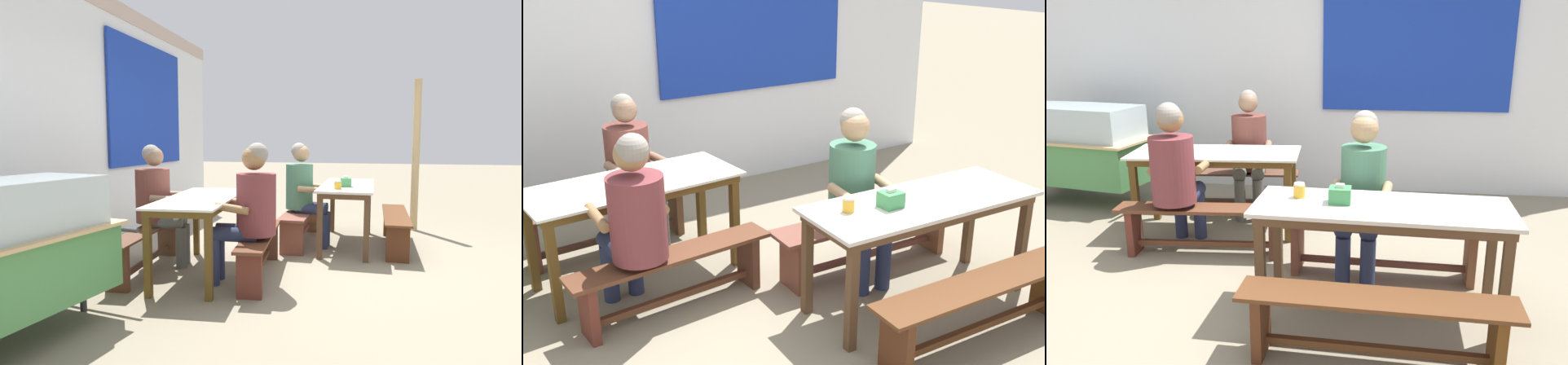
% 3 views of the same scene
% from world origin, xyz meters
% --- Properties ---
extents(ground_plane, '(40.00, 40.00, 0.00)m').
position_xyz_m(ground_plane, '(0.00, 0.00, 0.00)').
color(ground_plane, gray).
extents(backdrop_wall, '(6.86, 0.23, 3.07)m').
position_xyz_m(backdrop_wall, '(0.04, 2.62, 1.60)').
color(backdrop_wall, white).
rests_on(backdrop_wall, ground_plane).
extents(dining_table_far, '(1.59, 0.76, 0.77)m').
position_xyz_m(dining_table_far, '(-0.78, 1.03, 0.68)').
color(dining_table_far, silver).
rests_on(dining_table_far, ground_plane).
extents(dining_table_near, '(1.67, 0.68, 0.77)m').
position_xyz_m(dining_table_near, '(0.73, -0.34, 0.68)').
color(dining_table_near, silver).
rests_on(dining_table_near, ground_plane).
extents(bench_far_back, '(1.46, 0.36, 0.42)m').
position_xyz_m(bench_far_back, '(-0.83, 1.61, 0.27)').
color(bench_far_back, brown).
rests_on(bench_far_back, ground_plane).
extents(bench_far_front, '(1.45, 0.36, 0.42)m').
position_xyz_m(bench_far_front, '(-0.74, 0.45, 0.28)').
color(bench_far_front, brown).
rests_on(bench_far_front, ground_plane).
extents(bench_near_back, '(1.57, 0.38, 0.42)m').
position_xyz_m(bench_near_back, '(0.75, 0.24, 0.29)').
color(bench_near_back, brown).
rests_on(bench_near_back, ground_plane).
extents(bench_near_front, '(1.57, 0.35, 0.42)m').
position_xyz_m(bench_near_front, '(0.71, -0.92, 0.28)').
color(bench_near_front, '#583219').
rests_on(bench_near_front, ground_plane).
extents(food_cart, '(1.88, 1.04, 1.07)m').
position_xyz_m(food_cart, '(-2.51, 1.71, 0.63)').
color(food_cart, '#4A8B4D').
rests_on(food_cart, ground_plane).
extents(person_right_near_table, '(0.48, 0.55, 1.29)m').
position_xyz_m(person_right_near_table, '(0.59, 0.19, 0.72)').
color(person_right_near_table, '#283151').
rests_on(person_right_near_table, ground_plane).
extents(person_left_back_turned, '(0.48, 0.62, 1.30)m').
position_xyz_m(person_left_back_turned, '(-0.97, 0.49, 0.73)').
color(person_left_back_turned, navy).
rests_on(person_left_back_turned, ground_plane).
extents(person_center_facing, '(0.51, 0.55, 1.27)m').
position_xyz_m(person_center_facing, '(-0.60, 1.58, 0.72)').
color(person_center_facing, '#5E605C').
rests_on(person_center_facing, ground_plane).
extents(tissue_box, '(0.14, 0.13, 0.13)m').
position_xyz_m(tissue_box, '(0.46, -0.32, 0.82)').
color(tissue_box, '#3D8C4E').
rests_on(tissue_box, dining_table_near).
extents(condiment_jar, '(0.08, 0.08, 0.10)m').
position_xyz_m(condiment_jar, '(0.19, -0.24, 0.82)').
color(condiment_jar, gold).
rests_on(condiment_jar, dining_table_near).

